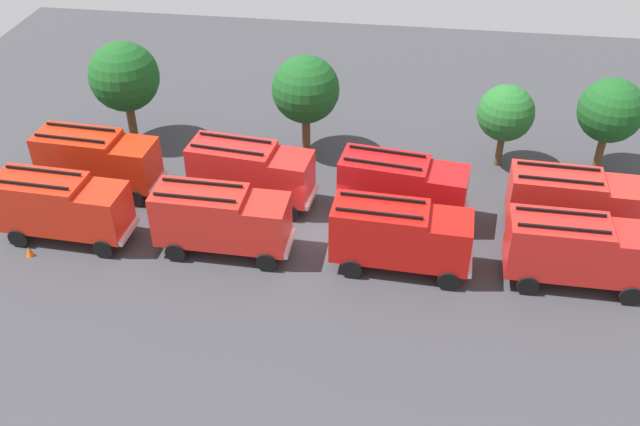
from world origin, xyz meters
name	(u,v)px	position (x,y,z in m)	size (l,w,h in m)	color
ground_plane	(320,233)	(0.00, 0.00, 0.00)	(63.94, 63.94, 0.00)	#38383D
fire_truck_0	(62,205)	(-13.64, -2.33, 2.15)	(7.31, 3.04, 3.88)	red
fire_truck_1	(221,218)	(-4.90, -2.24, 2.15)	(7.25, 2.87, 3.88)	red
fire_truck_2	(400,235)	(4.42, -2.32, 2.15)	(7.31, 3.04, 3.88)	red
fire_truck_3	(578,249)	(13.17, -2.25, 2.15)	(7.24, 2.84, 3.88)	red
fire_truck_4	(97,159)	(-13.64, 2.48, 2.15)	(7.33, 3.11, 3.88)	red
fire_truck_5	(250,171)	(-4.40, 2.47, 2.15)	(7.42, 3.38, 3.88)	red
fire_truck_6	(402,186)	(4.30, 2.20, 2.15)	(7.45, 3.47, 3.88)	red
fire_truck_7	(574,201)	(13.56, 2.03, 2.15)	(7.29, 2.98, 3.88)	red
firefighter_0	(245,158)	(-5.58, 5.76, 0.95)	(0.40, 0.48, 1.69)	black
firefighter_1	(246,213)	(-4.22, 0.16, 0.89)	(0.45, 0.30, 1.60)	black
tree_0	(124,77)	(-13.81, 8.45, 4.66)	(4.47, 4.47, 6.93)	brown
tree_1	(306,90)	(-2.16, 8.75, 4.42)	(4.24, 4.24, 6.58)	brown
tree_2	(506,113)	(10.19, 8.88, 3.63)	(3.48, 3.48, 5.40)	brown
tree_3	(611,111)	(16.33, 9.22, 4.09)	(3.92, 3.92, 6.07)	brown
traffic_cone_0	(98,168)	(-14.70, 4.35, 0.29)	(0.41, 0.41, 0.59)	#F2600C
traffic_cone_1	(114,165)	(-13.81, 4.81, 0.29)	(0.40, 0.40, 0.57)	#F2600C
traffic_cone_2	(30,251)	(-15.03, -4.15, 0.29)	(0.41, 0.41, 0.59)	#F2600C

